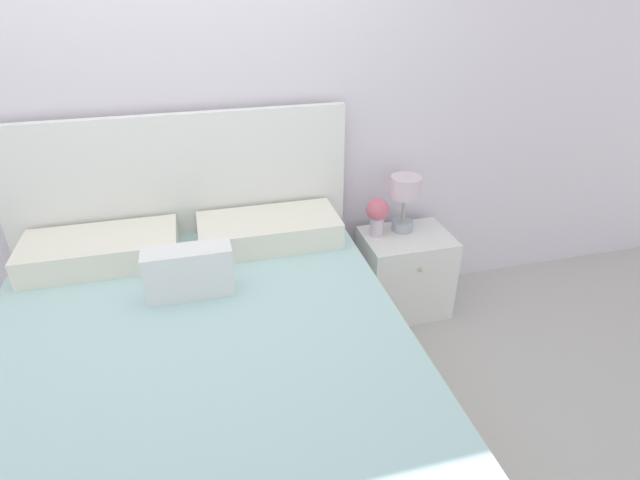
{
  "coord_description": "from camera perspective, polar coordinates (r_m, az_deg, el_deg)",
  "views": [
    {
      "loc": [
        0.09,
        -2.6,
        1.93
      ],
      "look_at": [
        0.63,
        -0.55,
        0.76
      ],
      "focal_mm": 28.0,
      "sensor_mm": 36.0,
      "label": 1
    }
  ],
  "objects": [
    {
      "name": "ground_plane",
      "position": [
        3.24,
        -13.43,
        -8.56
      ],
      "size": [
        12.0,
        12.0,
        0.0
      ],
      "primitive_type": "plane",
      "color": "#BCB7B2"
    },
    {
      "name": "wall_back",
      "position": [
        2.75,
        -16.64,
        14.52
      ],
      "size": [
        8.0,
        0.06,
        2.6
      ],
      "color": "white",
      "rests_on": "ground_plane"
    },
    {
      "name": "bed",
      "position": [
        2.31,
        -13.27,
        -15.64
      ],
      "size": [
        1.79,
        2.01,
        1.28
      ],
      "color": "beige",
      "rests_on": "ground_plane"
    },
    {
      "name": "nightstand",
      "position": [
        3.13,
        9.58,
        -3.71
      ],
      "size": [
        0.52,
        0.41,
        0.52
      ],
      "color": "white",
      "rests_on": "ground_plane"
    },
    {
      "name": "table_lamp",
      "position": [
        2.96,
        9.69,
        5.12
      ],
      "size": [
        0.18,
        0.18,
        0.34
      ],
      "color": "#A8B2BC",
      "rests_on": "nightstand"
    },
    {
      "name": "flower_vase",
      "position": [
        2.93,
        6.61,
        3.03
      ],
      "size": [
        0.13,
        0.13,
        0.23
      ],
      "color": "silver",
      "rests_on": "nightstand"
    }
  ]
}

